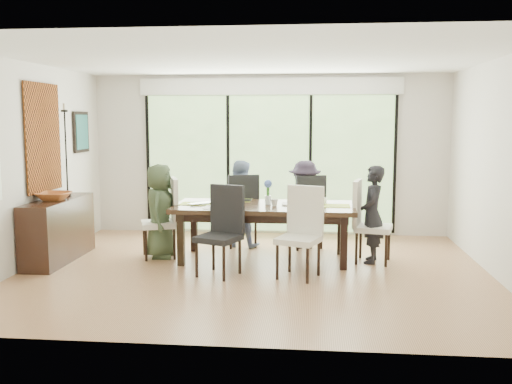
# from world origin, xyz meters

# --- Properties ---
(floor) EXTENTS (6.00, 5.00, 0.01)m
(floor) POSITION_xyz_m (0.00, 0.00, -0.01)
(floor) COLOR brown
(floor) RESTS_ON ground
(ceiling) EXTENTS (6.00, 5.00, 0.01)m
(ceiling) POSITION_xyz_m (0.00, 0.00, 2.71)
(ceiling) COLOR white
(ceiling) RESTS_ON wall_back
(wall_back) EXTENTS (6.00, 0.02, 2.70)m
(wall_back) POSITION_xyz_m (0.00, 2.51, 1.35)
(wall_back) COLOR silver
(wall_back) RESTS_ON floor
(wall_front) EXTENTS (6.00, 0.02, 2.70)m
(wall_front) POSITION_xyz_m (0.00, -2.51, 1.35)
(wall_front) COLOR beige
(wall_front) RESTS_ON floor
(wall_left) EXTENTS (0.02, 5.00, 2.70)m
(wall_left) POSITION_xyz_m (-3.01, 0.00, 1.35)
(wall_left) COLOR silver
(wall_left) RESTS_ON floor
(wall_right) EXTENTS (0.02, 5.00, 2.70)m
(wall_right) POSITION_xyz_m (3.01, 0.00, 1.35)
(wall_right) COLOR white
(wall_right) RESTS_ON floor
(glass_doors) EXTENTS (4.20, 0.02, 2.30)m
(glass_doors) POSITION_xyz_m (0.00, 2.47, 1.20)
(glass_doors) COLOR #598C3F
(glass_doors) RESTS_ON wall_back
(blinds_header) EXTENTS (4.40, 0.06, 0.28)m
(blinds_header) POSITION_xyz_m (0.00, 2.46, 2.50)
(blinds_header) COLOR white
(blinds_header) RESTS_ON wall_back
(mullion_a) EXTENTS (0.05, 0.04, 2.30)m
(mullion_a) POSITION_xyz_m (-2.10, 2.46, 1.20)
(mullion_a) COLOR black
(mullion_a) RESTS_ON wall_back
(mullion_b) EXTENTS (0.05, 0.04, 2.30)m
(mullion_b) POSITION_xyz_m (-0.70, 2.46, 1.20)
(mullion_b) COLOR black
(mullion_b) RESTS_ON wall_back
(mullion_c) EXTENTS (0.05, 0.04, 2.30)m
(mullion_c) POSITION_xyz_m (0.70, 2.46, 1.20)
(mullion_c) COLOR black
(mullion_c) RESTS_ON wall_back
(mullion_d) EXTENTS (0.05, 0.04, 2.30)m
(mullion_d) POSITION_xyz_m (2.10, 2.46, 1.20)
(mullion_d) COLOR black
(mullion_d) RESTS_ON wall_back
(deck) EXTENTS (6.00, 1.80, 0.10)m
(deck) POSITION_xyz_m (0.00, 3.40, -0.05)
(deck) COLOR #4E3721
(deck) RESTS_ON ground
(rail_top) EXTENTS (6.00, 0.08, 0.06)m
(rail_top) POSITION_xyz_m (0.00, 4.20, 0.55)
(rail_top) COLOR brown
(rail_top) RESTS_ON deck
(foliage_left) EXTENTS (3.20, 3.20, 3.20)m
(foliage_left) POSITION_xyz_m (-1.80, 5.20, 1.44)
(foliage_left) COLOR #14380F
(foliage_left) RESTS_ON ground
(foliage_mid) EXTENTS (4.00, 4.00, 4.00)m
(foliage_mid) POSITION_xyz_m (0.40, 5.80, 1.80)
(foliage_mid) COLOR #14380F
(foliage_mid) RESTS_ON ground
(foliage_right) EXTENTS (2.80, 2.80, 2.80)m
(foliage_right) POSITION_xyz_m (2.20, 5.00, 1.26)
(foliage_right) COLOR #14380F
(foliage_right) RESTS_ON ground
(foliage_far) EXTENTS (3.60, 3.60, 3.60)m
(foliage_far) POSITION_xyz_m (-0.60, 6.50, 1.62)
(foliage_far) COLOR #14380F
(foliage_far) RESTS_ON ground
(table_top) EXTENTS (2.48, 1.14, 0.06)m
(table_top) POSITION_xyz_m (0.08, 0.61, 0.74)
(table_top) COLOR black
(table_top) RESTS_ON floor
(table_apron) EXTENTS (2.27, 0.93, 0.10)m
(table_apron) POSITION_xyz_m (0.08, 0.61, 0.65)
(table_apron) COLOR black
(table_apron) RESTS_ON floor
(table_leg_fl) EXTENTS (0.09, 0.09, 0.71)m
(table_leg_fl) POSITION_xyz_m (-1.00, 0.18, 0.36)
(table_leg_fl) COLOR black
(table_leg_fl) RESTS_ON floor
(table_leg_fr) EXTENTS (0.09, 0.09, 0.71)m
(table_leg_fr) POSITION_xyz_m (1.16, 0.18, 0.36)
(table_leg_fr) COLOR black
(table_leg_fr) RESTS_ON floor
(table_leg_bl) EXTENTS (0.09, 0.09, 0.71)m
(table_leg_bl) POSITION_xyz_m (-1.00, 1.04, 0.36)
(table_leg_bl) COLOR black
(table_leg_bl) RESTS_ON floor
(table_leg_br) EXTENTS (0.09, 0.09, 0.71)m
(table_leg_br) POSITION_xyz_m (1.16, 1.04, 0.36)
(table_leg_br) COLOR black
(table_leg_br) RESTS_ON floor
(chair_left_end) EXTENTS (0.61, 0.61, 1.14)m
(chair_left_end) POSITION_xyz_m (-1.42, 0.61, 0.57)
(chair_left_end) COLOR white
(chair_left_end) RESTS_ON floor
(chair_right_end) EXTENTS (0.57, 0.57, 1.14)m
(chair_right_end) POSITION_xyz_m (1.58, 0.61, 0.57)
(chair_right_end) COLOR white
(chair_right_end) RESTS_ON floor
(chair_far_left) EXTENTS (0.62, 0.62, 1.14)m
(chair_far_left) POSITION_xyz_m (-0.37, 1.46, 0.57)
(chair_far_left) COLOR black
(chair_far_left) RESTS_ON floor
(chair_far_right) EXTENTS (0.63, 0.63, 1.14)m
(chair_far_right) POSITION_xyz_m (0.63, 1.46, 0.57)
(chair_far_right) COLOR black
(chair_far_right) RESTS_ON floor
(chair_near_left) EXTENTS (0.62, 0.62, 1.14)m
(chair_near_left) POSITION_xyz_m (-0.42, -0.26, 0.57)
(chair_near_left) COLOR black
(chair_near_left) RESTS_ON floor
(chair_near_right) EXTENTS (0.61, 0.61, 1.14)m
(chair_near_right) POSITION_xyz_m (0.58, -0.26, 0.57)
(chair_near_right) COLOR white
(chair_near_right) RESTS_ON floor
(person_left_end) EXTENTS (0.42, 0.64, 1.33)m
(person_left_end) POSITION_xyz_m (-1.40, 0.61, 0.67)
(person_left_end) COLOR #3D4F35
(person_left_end) RESTS_ON floor
(person_right_end) EXTENTS (0.47, 0.67, 1.33)m
(person_right_end) POSITION_xyz_m (1.56, 0.61, 0.67)
(person_right_end) COLOR black
(person_right_end) RESTS_ON floor
(person_far_left) EXTENTS (0.69, 0.52, 1.33)m
(person_far_left) POSITION_xyz_m (-0.37, 1.44, 0.67)
(person_far_left) COLOR #7E90B6
(person_far_left) RESTS_ON floor
(person_far_right) EXTENTS (0.68, 0.48, 1.33)m
(person_far_right) POSITION_xyz_m (0.63, 1.44, 0.67)
(person_far_right) COLOR #261E2D
(person_far_right) RESTS_ON floor
(placemat_left) EXTENTS (0.45, 0.33, 0.01)m
(placemat_left) POSITION_xyz_m (-0.87, 0.61, 0.78)
(placemat_left) COLOR #91A63B
(placemat_left) RESTS_ON table_top
(placemat_right) EXTENTS (0.45, 0.33, 0.01)m
(placemat_right) POSITION_xyz_m (1.03, 0.61, 0.78)
(placemat_right) COLOR #A8BB42
(placemat_right) RESTS_ON table_top
(placemat_far_l) EXTENTS (0.45, 0.33, 0.01)m
(placemat_far_l) POSITION_xyz_m (-0.37, 1.01, 0.78)
(placemat_far_l) COLOR #9FC044
(placemat_far_l) RESTS_ON table_top
(placemat_far_r) EXTENTS (0.45, 0.33, 0.01)m
(placemat_far_r) POSITION_xyz_m (0.63, 1.01, 0.78)
(placemat_far_r) COLOR #98B641
(placemat_far_r) RESTS_ON table_top
(placemat_paper) EXTENTS (0.45, 0.33, 0.01)m
(placemat_paper) POSITION_xyz_m (-0.47, 0.31, 0.78)
(placemat_paper) COLOR white
(placemat_paper) RESTS_ON table_top
(tablet_far_l) EXTENTS (0.27, 0.19, 0.01)m
(tablet_far_l) POSITION_xyz_m (-0.27, 0.96, 0.79)
(tablet_far_l) COLOR black
(tablet_far_l) RESTS_ON table_top
(tablet_far_r) EXTENTS (0.25, 0.18, 0.01)m
(tablet_far_r) POSITION_xyz_m (0.58, 0.96, 0.79)
(tablet_far_r) COLOR black
(tablet_far_r) RESTS_ON table_top
(papers) EXTENTS (0.31, 0.23, 0.00)m
(papers) POSITION_xyz_m (0.78, 0.56, 0.78)
(papers) COLOR white
(papers) RESTS_ON table_top
(platter_base) EXTENTS (0.27, 0.27, 0.02)m
(platter_base) POSITION_xyz_m (-0.47, 0.31, 0.79)
(platter_base) COLOR white
(platter_base) RESTS_ON table_top
(platter_snacks) EXTENTS (0.21, 0.21, 0.01)m
(platter_snacks) POSITION_xyz_m (-0.47, 0.31, 0.81)
(platter_snacks) COLOR #C26016
(platter_snacks) RESTS_ON table_top
(vase) EXTENTS (0.08, 0.08, 0.12)m
(vase) POSITION_xyz_m (0.13, 0.66, 0.84)
(vase) COLOR silver
(vase) RESTS_ON table_top
(hyacinth_stems) EXTENTS (0.04, 0.04, 0.17)m
(hyacinth_stems) POSITION_xyz_m (0.13, 0.66, 0.96)
(hyacinth_stems) COLOR #337226
(hyacinth_stems) RESTS_ON table_top
(hyacinth_blooms) EXTENTS (0.11, 0.11, 0.11)m
(hyacinth_blooms) POSITION_xyz_m (0.13, 0.66, 1.06)
(hyacinth_blooms) COLOR #4E68C4
(hyacinth_blooms) RESTS_ON table_top
(laptop) EXTENTS (0.40, 0.39, 0.03)m
(laptop) POSITION_xyz_m (-0.77, 0.51, 0.79)
(laptop) COLOR silver
(laptop) RESTS_ON table_top
(cup_a) EXTENTS (0.18, 0.18, 0.10)m
(cup_a) POSITION_xyz_m (-0.62, 0.76, 0.82)
(cup_a) COLOR white
(cup_a) RESTS_ON table_top
(cup_b) EXTENTS (0.13, 0.13, 0.10)m
(cup_b) POSITION_xyz_m (0.23, 0.51, 0.82)
(cup_b) COLOR white
(cup_b) RESTS_ON table_top
(cup_c) EXTENTS (0.18, 0.18, 0.10)m
(cup_c) POSITION_xyz_m (0.88, 0.71, 0.82)
(cup_c) COLOR white
(cup_c) RESTS_ON table_top
(book) EXTENTS (0.17, 0.23, 0.02)m
(book) POSITION_xyz_m (0.33, 0.66, 0.78)
(book) COLOR white
(book) RESTS_ON table_top
(sideboard) EXTENTS (0.43, 1.53, 0.86)m
(sideboard) POSITION_xyz_m (-2.76, 0.29, 0.43)
(sideboard) COLOR black
(sideboard) RESTS_ON floor
(bowl) EXTENTS (0.45, 0.45, 0.11)m
(bowl) POSITION_xyz_m (-2.76, 0.19, 0.91)
(bowl) COLOR #974B21
(bowl) RESTS_ON sideboard
(candlestick_base) EXTENTS (0.10, 0.10, 0.04)m
(candlestick_base) POSITION_xyz_m (-2.76, 0.64, 0.88)
(candlestick_base) COLOR black
(candlestick_base) RESTS_ON sideboard
(candlestick_shaft) EXTENTS (0.02, 0.02, 1.19)m
(candlestick_shaft) POSITION_xyz_m (-2.76, 0.64, 1.48)
(candlestick_shaft) COLOR black
(candlestick_shaft) RESTS_ON sideboard
(candlestick_pan) EXTENTS (0.10, 0.10, 0.03)m
(candlestick_pan) POSITION_xyz_m (-2.76, 0.64, 2.07)
(candlestick_pan) COLOR black
(candlestick_pan) RESTS_ON sideboard
(candle) EXTENTS (0.03, 0.03, 0.10)m
(candle) POSITION_xyz_m (-2.76, 0.64, 2.13)
(candle) COLOR silver
(candle) RESTS_ON sideboard
(tapestry) EXTENTS (0.02, 1.00, 1.50)m
(tapestry) POSITION_xyz_m (-2.97, 0.40, 1.70)
(tapestry) COLOR #8B3E14
(tapestry) RESTS_ON wall_left
(art_frame) EXTENTS (0.03, 0.55, 0.65)m
(art_frame) POSITION_xyz_m (-2.97, 1.70, 1.75)
(art_frame) COLOR black
(art_frame) RESTS_ON wall_left
(art_canvas) EXTENTS (0.01, 0.45, 0.55)m
(art_canvas) POSITION_xyz_m (-2.95, 1.70, 1.75)
(art_canvas) COLOR #195050
(art_canvas) RESTS_ON wall_left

